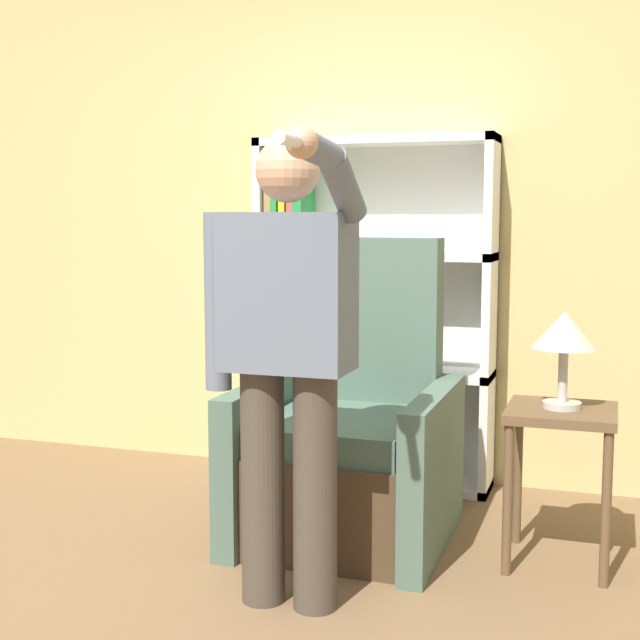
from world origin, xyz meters
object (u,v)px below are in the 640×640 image
(side_table, at_px, (561,439))
(table_lamp, at_px, (564,335))
(person_standing, at_px, (286,345))
(bookcase, at_px, (352,312))
(armchair, at_px, (351,446))

(side_table, bearing_deg, table_lamp, 90.00)
(person_standing, distance_m, side_table, 1.17)
(bookcase, relative_size, person_standing, 1.08)
(bookcase, bearing_deg, side_table, -37.20)
(bookcase, height_order, person_standing, bookcase)
(armchair, distance_m, person_standing, 0.91)
(table_lamp, bearing_deg, side_table, -90.00)
(armchair, relative_size, side_table, 2.03)
(side_table, xyz_separation_m, table_lamp, (0.00, 0.00, 0.40))
(person_standing, bearing_deg, side_table, 38.49)
(bookcase, relative_size, armchair, 1.38)
(bookcase, bearing_deg, armchair, -73.47)
(person_standing, height_order, side_table, person_standing)
(side_table, height_order, table_lamp, table_lamp)
(armchair, bearing_deg, person_standing, -90.43)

